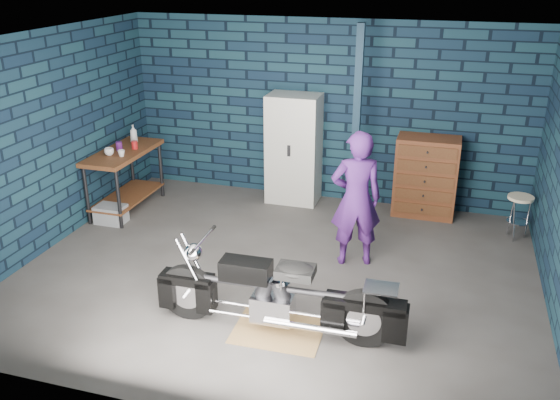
# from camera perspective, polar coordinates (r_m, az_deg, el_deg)

# --- Properties ---
(ground) EXTENTS (6.00, 6.00, 0.00)m
(ground) POSITION_cam_1_polar(r_m,az_deg,el_deg) (7.14, -0.25, -6.88)
(ground) COLOR #4D4B48
(ground) RESTS_ON ground
(room_walls) EXTENTS (6.02, 5.01, 2.71)m
(room_walls) POSITION_cam_1_polar(r_m,az_deg,el_deg) (6.94, 1.06, 9.17)
(room_walls) COLOR black
(room_walls) RESTS_ON ground
(support_post) EXTENTS (0.10, 0.10, 2.70)m
(support_post) POSITION_cam_1_polar(r_m,az_deg,el_deg) (8.29, 7.36, 7.25)
(support_post) COLOR #112637
(support_post) RESTS_ON ground
(workbench) EXTENTS (0.60, 1.40, 0.91)m
(workbench) POSITION_cam_1_polar(r_m,az_deg,el_deg) (8.96, -14.63, 1.84)
(workbench) COLOR brown
(workbench) RESTS_ON ground
(drip_mat) EXTENTS (0.90, 0.69, 0.01)m
(drip_mat) POSITION_cam_1_polar(r_m,az_deg,el_deg) (6.10, -0.18, -12.46)
(drip_mat) COLOR brown
(drip_mat) RESTS_ON ground
(motorcycle) EXTENTS (2.16, 0.63, 0.94)m
(motorcycle) POSITION_cam_1_polar(r_m,az_deg,el_deg) (5.84, -0.18, -8.70)
(motorcycle) COLOR black
(motorcycle) RESTS_ON ground
(person) EXTENTS (0.70, 0.57, 1.67)m
(person) POSITION_cam_1_polar(r_m,az_deg,el_deg) (7.06, 7.33, 0.09)
(person) COLOR #471C69
(person) RESTS_ON ground
(storage_bin) EXTENTS (0.41, 0.29, 0.25)m
(storage_bin) POSITION_cam_1_polar(r_m,az_deg,el_deg) (8.68, -15.96, -1.32)
(storage_bin) COLOR gray
(storage_bin) RESTS_ON ground
(locker) EXTENTS (0.77, 0.55, 1.64)m
(locker) POSITION_cam_1_polar(r_m,az_deg,el_deg) (8.90, 1.33, 4.93)
(locker) COLOR silver
(locker) RESTS_ON ground
(tool_chest) EXTENTS (0.87, 0.48, 1.16)m
(tool_chest) POSITION_cam_1_polar(r_m,az_deg,el_deg) (8.69, 13.84, 2.16)
(tool_chest) COLOR brown
(tool_chest) RESTS_ON ground
(shop_stool) EXTENTS (0.36, 0.36, 0.60)m
(shop_stool) POSITION_cam_1_polar(r_m,az_deg,el_deg) (8.43, 21.90, -1.56)
(shop_stool) COLOR beige
(shop_stool) RESTS_ON ground
(cup_a) EXTENTS (0.17, 0.17, 0.10)m
(cup_a) POSITION_cam_1_polar(r_m,az_deg,el_deg) (8.64, -16.12, 4.49)
(cup_a) COLOR beige
(cup_a) RESTS_ON workbench
(cup_b) EXTENTS (0.12, 0.12, 0.09)m
(cup_b) POSITION_cam_1_polar(r_m,az_deg,el_deg) (8.55, -15.02, 4.37)
(cup_b) COLOR beige
(cup_b) RESTS_ON workbench
(mug_purple) EXTENTS (0.10, 0.10, 0.12)m
(mug_purple) POSITION_cam_1_polar(r_m,az_deg,el_deg) (8.83, -15.22, 5.03)
(mug_purple) COLOR #561B6D
(mug_purple) RESTS_ON workbench
(mug_red) EXTENTS (0.10, 0.10, 0.12)m
(mug_red) POSITION_cam_1_polar(r_m,az_deg,el_deg) (8.85, -13.82, 5.18)
(mug_red) COLOR #A01516
(mug_red) RESTS_ON workbench
(bottle) EXTENTS (0.13, 0.13, 0.28)m
(bottle) POSITION_cam_1_polar(r_m,az_deg,el_deg) (9.11, -13.91, 6.19)
(bottle) COLOR gray
(bottle) RESTS_ON workbench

